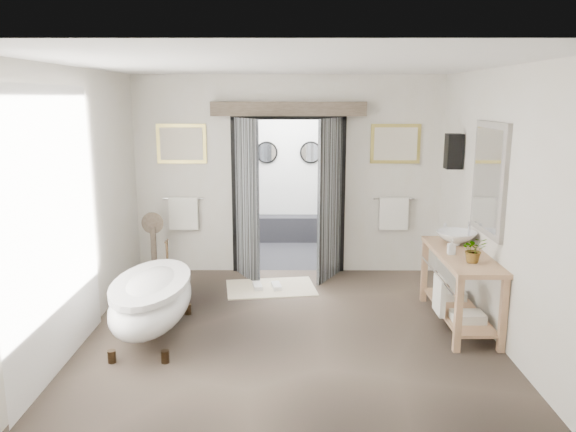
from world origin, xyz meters
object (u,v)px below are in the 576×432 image
object	(u,v)px
vanity	(458,282)
rug	(271,288)
clawfoot_tub	(152,299)
basin	(456,238)

from	to	relation	value
vanity	rug	world-z (taller)	vanity
clawfoot_tub	basin	size ratio (longest dim) A/B	3.78
clawfoot_tub	rug	world-z (taller)	clawfoot_tub
vanity	basin	distance (m)	0.57
basin	vanity	bearing A→B (deg)	-96.81
rug	basin	world-z (taller)	basin
rug	basin	bearing A→B (deg)	-20.75
clawfoot_tub	vanity	xyz separation A→B (m)	(3.43, 0.35, 0.08)
clawfoot_tub	basin	bearing A→B (deg)	11.71
clawfoot_tub	vanity	size ratio (longest dim) A/B	1.13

